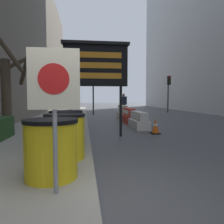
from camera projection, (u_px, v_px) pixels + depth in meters
The scene contains 15 objects.
ground_plane at pixel (99, 210), 2.78m from camera, with size 120.00×120.00×0.00m, color #474749.
building_left_facade at pixel (14, 1), 11.58m from camera, with size 0.40×50.40×13.17m.
bare_tree at pixel (4, 81), 7.94m from camera, with size 2.27×2.45×3.61m.
barrel_drum_foreground at pixel (51, 148), 3.45m from camera, with size 0.85×0.85×0.94m.
barrel_drum_middle at pixel (65, 136), 4.57m from camera, with size 0.85×0.85×0.94m.
barrel_drum_back at pixel (66, 129), 5.68m from camera, with size 0.85×0.85×0.94m.
warning_sign at pixel (54, 91), 2.81m from camera, with size 0.66×0.08×1.91m.
message_board at pixel (96, 66), 7.86m from camera, with size 2.41×0.36×3.42m.
jersey_barrier_white at pixel (139, 121), 10.32m from camera, with size 0.63×1.95×0.78m.
jersey_barrier_red_striped at pixel (129, 116), 12.55m from camera, with size 0.61×1.71×0.83m.
jersey_barrier_cream at pixel (122, 113), 14.65m from camera, with size 0.54×1.86×0.93m.
traffic_cone_near at pixel (155, 126), 8.68m from camera, with size 0.35×0.35×0.62m.
traffic_light_near_curb at pixel (93, 83), 18.25m from camera, with size 0.28×0.44×3.69m.
traffic_light_far_side at pixel (169, 86), 21.01m from camera, with size 0.28×0.45×3.53m.
pedestrian_worker at pixel (124, 102), 18.41m from camera, with size 0.54×0.43×1.80m.
Camera 1 is at (-0.18, -2.70, 1.43)m, focal length 35.00 mm.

